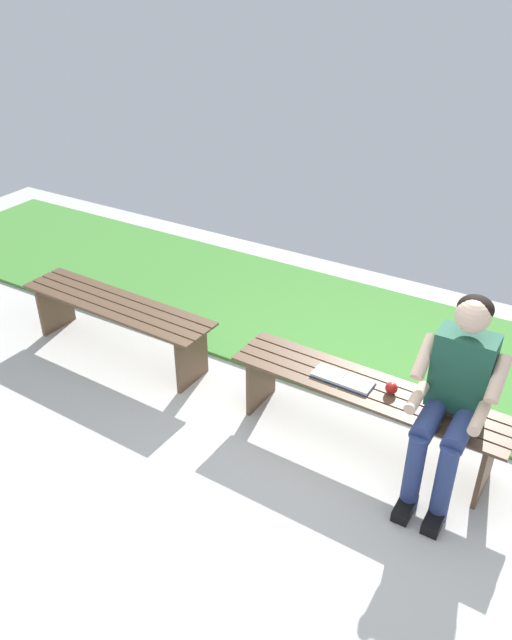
{
  "coord_description": "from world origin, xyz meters",
  "views": [
    {
      "loc": [
        -1.05,
        3.16,
        2.94
      ],
      "look_at": [
        0.75,
        0.15,
        0.83
      ],
      "focal_mm": 35.18,
      "sensor_mm": 36.0,
      "label": 1
    }
  ],
  "objects_px": {
    "person_seated": "(454,393)",
    "book_open": "(343,379)",
    "bench_far": "(117,315)",
    "apple": "(391,388)",
    "bench_near": "(366,400)"
  },
  "relations": [
    {
      "from": "bench_far",
      "to": "person_seated",
      "type": "distance_m",
      "value": 2.73
    },
    {
      "from": "bench_far",
      "to": "book_open",
      "type": "distance_m",
      "value": 1.99
    },
    {
      "from": "bench_far",
      "to": "person_seated",
      "type": "height_order",
      "value": "person_seated"
    },
    {
      "from": "book_open",
      "to": "bench_far",
      "type": "bearing_deg",
      "value": 1.3
    },
    {
      "from": "bench_far",
      "to": "book_open",
      "type": "relative_size",
      "value": 4.21
    },
    {
      "from": "bench_far",
      "to": "apple",
      "type": "distance_m",
      "value": 2.31
    },
    {
      "from": "person_seated",
      "to": "book_open",
      "type": "relative_size",
      "value": 3.08
    },
    {
      "from": "book_open",
      "to": "bench_near",
      "type": "bearing_deg",
      "value": -171.68
    },
    {
      "from": "bench_near",
      "to": "person_seated",
      "type": "height_order",
      "value": "person_seated"
    },
    {
      "from": "bench_near",
      "to": "apple",
      "type": "relative_size",
      "value": 23.72
    },
    {
      "from": "bench_near",
      "to": "person_seated",
      "type": "xyz_separation_m",
      "value": [
        -0.55,
        0.1,
        0.35
      ]
    },
    {
      "from": "person_seated",
      "to": "apple",
      "type": "distance_m",
      "value": 0.46
    },
    {
      "from": "bench_near",
      "to": "apple",
      "type": "height_order",
      "value": "apple"
    },
    {
      "from": "bench_near",
      "to": "person_seated",
      "type": "distance_m",
      "value": 0.66
    },
    {
      "from": "person_seated",
      "to": "book_open",
      "type": "bearing_deg",
      "value": -6.66
    }
  ]
}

